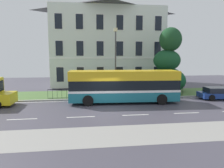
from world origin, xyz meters
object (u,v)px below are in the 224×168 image
(parked_hatchback_00, at_px, (219,93))
(litter_bin, at_px, (153,90))
(georgian_townhouse, at_px, (106,41))
(street_lamp_post, at_px, (116,58))
(single_decker_bus, at_px, (124,86))
(evergreen_tree, at_px, (167,69))

(parked_hatchback_00, xyz_separation_m, litter_bin, (-6.31, 2.17, 0.09))
(georgian_townhouse, xyz_separation_m, litter_bin, (3.92, -11.41, -5.99))
(georgian_townhouse, relative_size, street_lamp_post, 2.27)
(street_lamp_post, bearing_deg, single_decker_bus, -81.68)
(litter_bin, bearing_deg, single_decker_bus, -145.34)
(single_decker_bus, xyz_separation_m, street_lamp_post, (-0.39, 2.67, 2.57))
(evergreen_tree, relative_size, parked_hatchback_00, 1.82)
(georgian_townhouse, distance_m, street_lamp_post, 11.55)
(litter_bin, bearing_deg, street_lamp_post, 178.21)
(georgian_townhouse, distance_m, evergreen_tree, 11.66)
(street_lamp_post, bearing_deg, parked_hatchback_00, -12.46)
(evergreen_tree, distance_m, street_lamp_post, 7.15)
(georgian_townhouse, bearing_deg, litter_bin, -71.03)
(single_decker_bus, distance_m, street_lamp_post, 3.73)
(georgian_townhouse, bearing_deg, parked_hatchback_00, -52.99)
(parked_hatchback_00, bearing_deg, evergreen_tree, 134.36)
(evergreen_tree, xyz_separation_m, parked_hatchback_00, (3.78, -4.67, -2.20))
(single_decker_bus, xyz_separation_m, parked_hatchback_00, (9.99, 0.38, -1.00))
(evergreen_tree, bearing_deg, street_lamp_post, -160.25)
(evergreen_tree, relative_size, litter_bin, 7.18)
(evergreen_tree, distance_m, single_decker_bus, 8.10)
(single_decker_bus, relative_size, litter_bin, 9.28)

